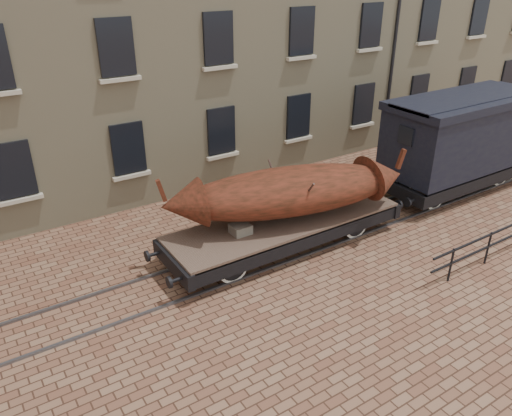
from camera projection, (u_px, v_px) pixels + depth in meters
ground at (276, 250)px, 14.83m from camera, size 90.00×90.00×0.00m
rail_track at (276, 249)px, 14.81m from camera, size 30.00×1.52×0.06m
flatcar_wagon at (285, 225)px, 14.64m from camera, size 8.09×2.19×1.22m
iron_boat at (289, 191)px, 14.22m from camera, size 7.40×3.57×1.75m
goods_van at (462, 133)px, 17.74m from camera, size 6.87×2.50×3.55m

